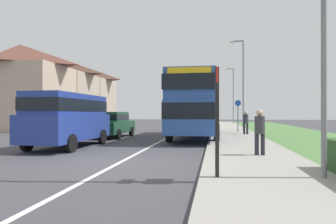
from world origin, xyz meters
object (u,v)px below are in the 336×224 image
object	(u,v)px
street_lamp_mid	(242,79)
street_lamp_far	(233,92)
parked_car_dark_green	(112,123)
parked_van_blue	(69,116)
double_decker_bus	(196,103)
cycle_route_sign	(238,115)
pedestrian_at_stop	(260,130)
bus_stop_sign	(217,114)
pedestrian_walking_away	(246,121)

from	to	relation	value
street_lamp_mid	street_lamp_far	size ratio (longest dim) A/B	1.01
parked_car_dark_green	street_lamp_mid	size ratio (longest dim) A/B	0.58
parked_van_blue	double_decker_bus	bearing A→B (deg)	47.59
parked_car_dark_green	double_decker_bus	bearing A→B (deg)	4.75
cycle_route_sign	street_lamp_mid	distance (m)	3.87
pedestrian_at_stop	street_lamp_far	bearing A→B (deg)	88.47
pedestrian_at_stop	street_lamp_far	size ratio (longest dim) A/B	0.22
cycle_route_sign	street_lamp_mid	size ratio (longest dim) A/B	0.33
parked_van_blue	parked_car_dark_green	size ratio (longest dim) A/B	1.18
bus_stop_sign	double_decker_bus	bearing A→B (deg)	96.04
parked_van_blue	bus_stop_sign	distance (m)	8.70
street_lamp_mid	street_lamp_far	bearing A→B (deg)	89.66
pedestrian_at_stop	parked_car_dark_green	bearing A→B (deg)	136.89
double_decker_bus	pedestrian_walking_away	world-z (taller)	double_decker_bus
parked_van_blue	cycle_route_sign	distance (m)	13.18
pedestrian_at_stop	pedestrian_walking_away	world-z (taller)	same
double_decker_bus	bus_stop_sign	bearing A→B (deg)	-83.96
bus_stop_sign	pedestrian_walking_away	bearing A→B (deg)	81.68
parked_car_dark_green	bus_stop_sign	size ratio (longest dim) A/B	1.69
double_decker_bus	parked_van_blue	world-z (taller)	double_decker_bus
bus_stop_sign	cycle_route_sign	bearing A→B (deg)	84.08
bus_stop_sign	street_lamp_mid	bearing A→B (deg)	83.29
street_lamp_mid	pedestrian_at_stop	bearing A→B (deg)	-92.75
parked_van_blue	parked_car_dark_green	xyz separation A→B (m)	(0.09, 5.45, -0.52)
bus_stop_sign	street_lamp_far	bearing A→B (deg)	86.15
pedestrian_at_stop	street_lamp_far	distance (m)	30.06
pedestrian_walking_away	bus_stop_sign	size ratio (longest dim) A/B	0.64
parked_van_blue	bus_stop_sign	world-z (taller)	bus_stop_sign
parked_car_dark_green	street_lamp_far	bearing A→B (deg)	68.62
bus_stop_sign	cycle_route_sign	world-z (taller)	bus_stop_sign
parked_car_dark_green	pedestrian_walking_away	bearing A→B (deg)	16.43
cycle_route_sign	bus_stop_sign	bearing A→B (deg)	-95.92
pedestrian_at_stop	street_lamp_far	xyz separation A→B (m)	(0.80, 29.86, 3.34)
street_lamp_far	pedestrian_walking_away	bearing A→B (deg)	-90.76
street_lamp_mid	cycle_route_sign	bearing A→B (deg)	-101.70
parked_van_blue	bus_stop_sign	size ratio (longest dim) A/B	2.00
double_decker_bus	bus_stop_sign	world-z (taller)	double_decker_bus
parked_car_dark_green	cycle_route_sign	distance (m)	9.50
pedestrian_at_stop	parked_van_blue	bearing A→B (deg)	165.96
cycle_route_sign	parked_van_blue	bearing A→B (deg)	-128.76
pedestrian_at_stop	street_lamp_mid	distance (m)	15.17
street_lamp_mid	bus_stop_sign	bearing A→B (deg)	-96.71
parked_van_blue	pedestrian_at_stop	distance (m)	8.32
cycle_route_sign	pedestrian_walking_away	bearing A→B (deg)	-81.67
street_lamp_mid	parked_car_dark_green	bearing A→B (deg)	-139.90
parked_car_dark_green	street_lamp_far	world-z (taller)	street_lamp_far
pedestrian_walking_away	cycle_route_sign	xyz separation A→B (m)	(-0.34, 2.32, 0.45)
double_decker_bus	parked_van_blue	distance (m)	8.01
parked_car_dark_green	pedestrian_walking_away	world-z (taller)	pedestrian_walking_away
pedestrian_walking_away	bus_stop_sign	distance (m)	13.78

